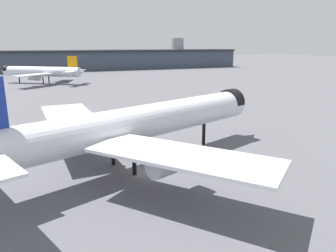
# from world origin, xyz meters

# --- Properties ---
(ground) EXTENTS (900.00, 900.00, 0.00)m
(ground) POSITION_xyz_m (0.00, 0.00, 0.00)
(ground) COLOR #56565B
(airliner_near_gate) EXTENTS (57.92, 51.61, 15.96)m
(airliner_near_gate) POSITION_xyz_m (-0.57, 3.42, 7.03)
(airliner_near_gate) COLOR silver
(airliner_near_gate) RESTS_ON ground
(airliner_far_taxiway) EXTENTS (40.85, 36.22, 13.80)m
(airliner_far_taxiway) POSITION_xyz_m (-5.17, 129.52, 6.08)
(airliner_far_taxiway) COLOR silver
(airliner_far_taxiway) RESTS_ON ground
(terminal_building) EXTENTS (226.95, 44.94, 24.23)m
(terminal_building) POSITION_xyz_m (44.40, 209.41, 7.65)
(terminal_building) COLOR #3D4756
(terminal_building) RESTS_ON ground
(baggage_cart_trailing) EXTENTS (2.88, 2.80, 1.82)m
(baggage_cart_trailing) POSITION_xyz_m (22.64, 30.28, 0.98)
(baggage_cart_trailing) COLOR black
(baggage_cart_trailing) RESTS_ON ground
(traffic_cone_near_nose) EXTENTS (0.60, 0.60, 0.76)m
(traffic_cone_near_nose) POSITION_xyz_m (9.67, 34.42, 0.38)
(traffic_cone_near_nose) COLOR #F2600C
(traffic_cone_near_nose) RESTS_ON ground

